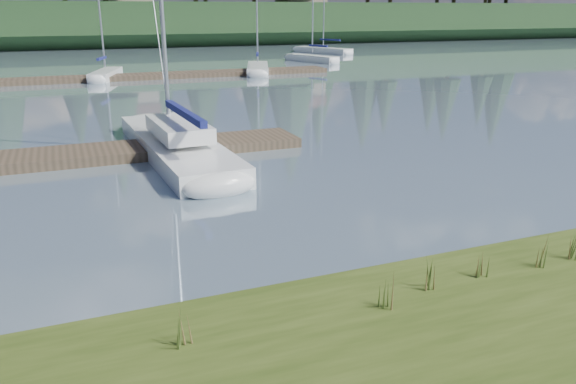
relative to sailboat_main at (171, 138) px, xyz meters
name	(u,v)px	position (x,y,z in m)	size (l,w,h in m)	color
ground	(113,80)	(0.12, 20.75, -0.42)	(200.00, 200.00, 0.00)	#7D93A4
ridge	(80,25)	(0.12, 63.75, 2.08)	(200.00, 20.00, 5.00)	#193118
sailboat_main	(171,138)	(0.00, 0.00, 0.00)	(2.41, 9.99, 14.15)	white
dock_near	(43,159)	(-3.88, -0.25, -0.27)	(16.00, 2.00, 0.30)	#4C3D2C
dock_far	(144,76)	(2.12, 20.75, -0.27)	(26.00, 2.20, 0.30)	#4C3D2C
sailboat_bg_2	(108,73)	(-0.12, 21.93, -0.08)	(2.85, 5.95, 9.06)	white
sailboat_bg_3	(258,67)	(10.54, 21.96, -0.09)	(3.75, 7.39, 10.84)	white
sailboat_bg_4	(308,58)	(17.47, 28.46, -0.09)	(3.25, 6.22, 9.32)	white
sailboat_bg_5	(318,50)	(22.79, 37.76, -0.10)	(4.43, 7.80, 11.18)	white
weed_0	(385,290)	(0.78, -12.02, 0.22)	(0.17, 0.14, 0.69)	#475B23
weed_1	(430,274)	(1.71, -11.77, 0.18)	(0.17, 0.14, 0.59)	#475B23
weed_2	(544,255)	(3.88, -11.85, 0.16)	(0.17, 0.14, 0.56)	#475B23
weed_3	(184,327)	(-2.05, -11.88, 0.20)	(0.17, 0.14, 0.64)	#475B23
weed_4	(482,266)	(2.71, -11.75, 0.13)	(0.17, 0.14, 0.48)	#475B23
weed_5	(573,245)	(4.58, -11.77, 0.19)	(0.17, 0.14, 0.63)	#475B23
mud_lip	(308,297)	(0.12, -10.85, -0.35)	(60.00, 0.50, 0.14)	#33281C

